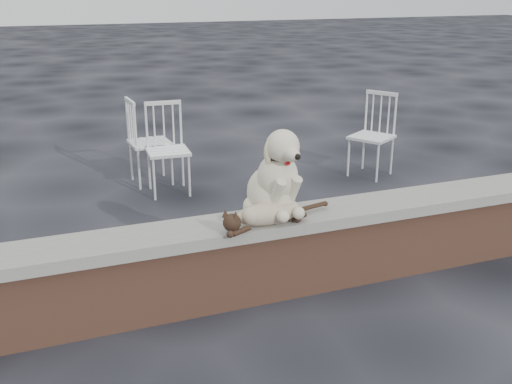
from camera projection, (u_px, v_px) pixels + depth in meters
name	position (u px, v px, depth m)	size (l,w,h in m)	color
ground	(221.00, 301.00, 4.15)	(60.00, 60.00, 0.00)	black
brick_wall	(220.00, 269.00, 4.07)	(6.00, 0.30, 0.50)	brown
capstone	(219.00, 230.00, 3.97)	(6.20, 0.40, 0.08)	slate
dog	(271.00, 170.00, 4.02)	(0.42, 0.55, 0.64)	beige
cat	(269.00, 212.00, 3.94)	(1.02, 0.24, 0.17)	tan
chair_b	(168.00, 150.00, 6.14)	(0.56, 0.56, 0.94)	white
chair_d	(372.00, 135.00, 6.71)	(0.56, 0.56, 0.94)	white
chair_e	(150.00, 141.00, 6.46)	(0.56, 0.56, 0.94)	white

